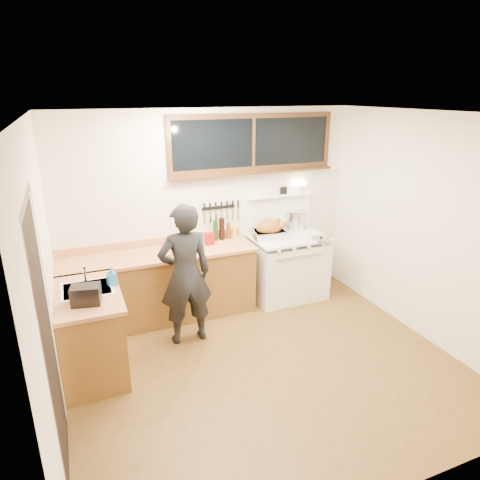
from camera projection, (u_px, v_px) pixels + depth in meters
name	position (u px, v px, depth m)	size (l,w,h in m)	color
ground_plane	(266.00, 366.00, 4.60)	(4.00, 3.50, 0.02)	#563816
room_shell	(269.00, 218.00, 4.05)	(4.10, 3.60, 2.65)	silver
counter_back	(160.00, 286.00, 5.43)	(2.44, 0.64, 1.00)	brown
counter_left	(91.00, 332.00, 4.38)	(0.64, 1.09, 0.90)	brown
sink_unit	(88.00, 294.00, 4.33)	(0.50, 0.45, 0.37)	white
vintage_stove	(287.00, 265.00, 6.03)	(1.02, 0.74, 1.60)	white
back_window	(254.00, 149.00, 5.63)	(2.32, 0.13, 0.77)	black
left_doorway	(50.00, 344.00, 3.04)	(0.02, 1.04, 2.17)	black
knife_strip	(220.00, 208.00, 5.72)	(0.52, 0.03, 0.28)	black
man	(185.00, 275.00, 4.81)	(0.61, 0.40, 1.66)	black
soap_bottle	(112.00, 276.00, 4.37)	(0.11, 0.11, 0.20)	#246AB6
toaster	(86.00, 295.00, 3.99)	(0.30, 0.23, 0.18)	black
cutting_board	(182.00, 247.00, 5.32)	(0.41, 0.33, 0.14)	#BF7A4B
roast_turkey	(269.00, 230.00, 5.81)	(0.50, 0.38, 0.25)	silver
stockpot	(295.00, 219.00, 6.16)	(0.36, 0.36, 0.28)	silver
saucepan	(279.00, 228.00, 6.05)	(0.17, 0.29, 0.12)	silver
pot_lid	(321.00, 239.00, 5.76)	(0.30, 0.30, 0.04)	silver
coffee_tin	(209.00, 239.00, 5.54)	(0.11, 0.09, 0.16)	maroon
pitcher	(198.00, 237.00, 5.60)	(0.10, 0.10, 0.16)	white
bottle_cluster	(223.00, 230.00, 5.73)	(0.33, 0.07, 0.30)	black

